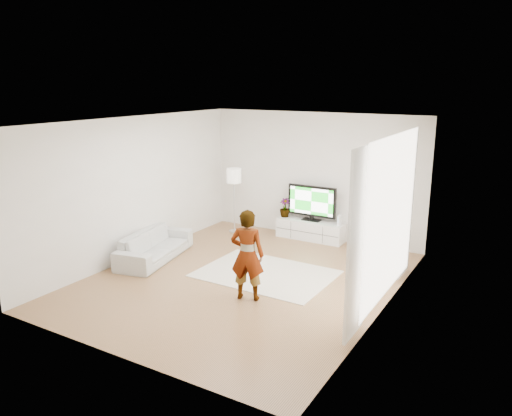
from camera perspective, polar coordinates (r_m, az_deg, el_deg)
The scene contains 17 objects.
floor at distance 9.01m, azimuth -1.43°, elevation -8.18°, with size 6.00×6.00×0.00m, color #AC744D.
ceiling at distance 8.35m, azimuth -1.55°, elevation 9.87°, with size 6.00×6.00×0.00m, color white.
wall_left at distance 10.09m, azimuth -13.63°, elevation 2.20°, with size 0.02×6.00×2.80m, color white.
wall_right at distance 7.60m, azimuth 14.73°, elevation -1.80°, with size 0.02×6.00×2.80m, color white.
wall_back at distance 11.18m, azimuth 6.69°, elevation 3.66°, with size 5.00×0.02×2.80m, color white.
wall_front at distance 6.34m, azimuth -16.05°, elevation -5.11°, with size 5.00×0.02×2.80m, color white.
window at distance 7.87m, azimuth 15.22°, elevation -0.90°, with size 0.01×2.60×2.50m, color white.
curtain_near at distance 6.72m, azimuth 11.50°, elevation -4.16°, with size 0.04×0.70×2.60m, color white.
curtain_far at distance 9.14m, azimuth 16.91°, elevation 0.41°, with size 0.04×0.70×2.60m, color white.
media_console at distance 11.23m, azimuth 6.25°, elevation -2.50°, with size 1.53×0.44×0.43m.
television at distance 11.09m, azimuth 6.40°, elevation 0.71°, with size 1.13×0.22×0.78m.
game_console at distance 10.89m, azimuth 9.51°, elevation -1.37°, with size 0.05×0.16×0.21m.
potted_plant at distance 11.38m, azimuth 3.32°, elevation 0.04°, with size 0.24×0.24×0.43m, color #3F7238.
rug at distance 9.26m, azimuth 1.10°, elevation -7.51°, with size 2.39×1.72×0.01m, color beige.
player at distance 7.98m, azimuth -1.00°, elevation -5.38°, with size 0.54×0.36×1.49m, color #334772.
sofa at distance 10.12m, azimuth -11.50°, elevation -4.22°, with size 1.92×0.75×0.56m, color beige.
floor_lamp at distance 11.49m, azimuth -2.53°, elevation 3.39°, with size 0.33×0.33×1.50m.
Camera 1 is at (4.42, -7.06, 3.45)m, focal length 35.00 mm.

